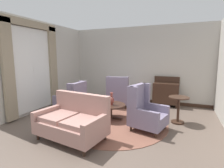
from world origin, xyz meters
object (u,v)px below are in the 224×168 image
object	(u,v)px
coffee_table	(111,107)
armchair_far_left	(73,100)
porcelain_vase	(112,100)
armchair_back_corner	(145,111)
side_table	(178,107)
sideboard	(166,93)
settee	(73,121)
armchair_foreground_right	(119,94)

from	to	relation	value
coffee_table	armchair_far_left	bearing A→B (deg)	-178.61
porcelain_vase	armchair_back_corner	size ratio (longest dim) A/B	0.32
armchair_back_corner	side_table	bearing A→B (deg)	-29.98
sideboard	coffee_table	bearing A→B (deg)	-123.47
porcelain_vase	settee	distance (m)	1.47
sideboard	armchair_foreground_right	bearing A→B (deg)	-155.74
coffee_table	armchair_back_corner	world-z (taller)	armchair_back_corner
sideboard	armchair_far_left	bearing A→B (deg)	-141.98
settee	armchair_foreground_right	size ratio (longest dim) A/B	1.42
settee	armchair_foreground_right	xyz separation A→B (m)	(0.03, 2.79, 0.05)
coffee_table	settee	xyz separation A→B (m)	(-0.27, -1.47, 0.05)
coffee_table	side_table	bearing A→B (deg)	12.83
armchair_far_left	side_table	distance (m)	3.16
side_table	coffee_table	bearing A→B (deg)	-167.17
porcelain_vase	coffee_table	bearing A→B (deg)	137.69
porcelain_vase	settee	xyz separation A→B (m)	(-0.32, -1.43, -0.18)
armchair_back_corner	armchair_far_left	distance (m)	2.40
settee	side_table	xyz separation A→B (m)	(2.10, 1.89, 0.04)
coffee_table	armchair_foreground_right	xyz separation A→B (m)	(-0.24, 1.31, 0.10)
settee	armchair_far_left	bearing A→B (deg)	132.88
side_table	porcelain_vase	bearing A→B (deg)	-165.39
armchair_back_corner	armchair_far_left	world-z (taller)	armchair_back_corner
porcelain_vase	settee	bearing A→B (deg)	-102.66
armchair_foreground_right	porcelain_vase	bearing A→B (deg)	92.95
settee	sideboard	size ratio (longest dim) A/B	1.47
porcelain_vase	side_table	world-z (taller)	porcelain_vase
armchair_far_left	coffee_table	bearing A→B (deg)	90.03
armchair_back_corner	armchair_far_left	bearing A→B (deg)	95.80
coffee_table	armchair_back_corner	bearing A→B (deg)	-18.66
coffee_table	settee	size ratio (longest dim) A/B	0.54
coffee_table	armchair_back_corner	size ratio (longest dim) A/B	0.77
sideboard	porcelain_vase	bearing A→B (deg)	-121.86
settee	sideboard	xyz separation A→B (m)	(1.61, 3.50, 0.08)
coffee_table	porcelain_vase	distance (m)	0.24
armchair_far_left	porcelain_vase	bearing A→B (deg)	87.98
settee	armchair_back_corner	bearing A→B (deg)	46.95
porcelain_vase	armchair_far_left	world-z (taller)	armchair_far_left
coffee_table	side_table	world-z (taller)	side_table
porcelain_vase	sideboard	distance (m)	2.44
armchair_foreground_right	sideboard	size ratio (longest dim) A/B	1.04
armchair_foreground_right	armchair_far_left	bearing A→B (deg)	42.80
armchair_far_left	settee	bearing A→B (deg)	33.98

